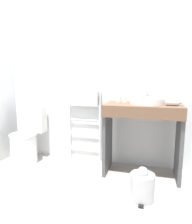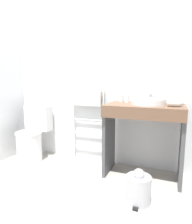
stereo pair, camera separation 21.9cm
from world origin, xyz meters
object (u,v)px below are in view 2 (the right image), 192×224
(sink_basin, at_px, (148,101))
(cup_near_wall, at_px, (121,98))
(towel_radiator, at_px, (88,108))
(hair_dryer, at_px, (175,103))
(trash_bin, at_px, (138,188))
(cup_near_edge, at_px, (127,99))
(toilet, at_px, (32,137))

(sink_basin, height_order, cup_near_wall, cup_near_wall)
(towel_radiator, bearing_deg, sink_basin, -13.81)
(cup_near_wall, relative_size, hair_dryer, 0.53)
(sink_basin, relative_size, trash_bin, 1.14)
(cup_near_edge, bearing_deg, sink_basin, -19.73)
(towel_radiator, height_order, cup_near_wall, towel_radiator)
(hair_dryer, height_order, trash_bin, hair_dryer)
(trash_bin, bearing_deg, hair_dryer, 60.64)
(trash_bin, bearing_deg, towel_radiator, 138.34)
(cup_near_wall, height_order, hair_dryer, cup_near_wall)
(sink_basin, distance_m, cup_near_edge, 0.29)
(sink_basin, bearing_deg, trash_bin, -89.36)
(towel_radiator, xyz_separation_m, cup_near_edge, (0.58, -0.11, 0.16))
(cup_near_wall, distance_m, hair_dryer, 0.68)
(toilet, bearing_deg, cup_near_edge, 5.59)
(sink_basin, relative_size, cup_near_edge, 4.42)
(toilet, bearing_deg, trash_bin, -17.41)
(sink_basin, height_order, hair_dryer, hair_dryer)
(towel_radiator, bearing_deg, trash_bin, -41.66)
(towel_radiator, relative_size, hair_dryer, 5.94)
(toilet, xyz_separation_m, sink_basin, (1.64, 0.04, 0.59))
(toilet, relative_size, towel_radiator, 0.75)
(sink_basin, bearing_deg, cup_near_edge, 160.27)
(hair_dryer, bearing_deg, towel_radiator, 166.98)
(cup_near_wall, relative_size, cup_near_edge, 1.08)
(cup_near_edge, bearing_deg, cup_near_wall, 146.90)
(cup_near_wall, distance_m, cup_near_edge, 0.11)
(sink_basin, height_order, cup_near_edge, cup_near_edge)
(toilet, distance_m, cup_near_wall, 1.43)
(toilet, relative_size, hair_dryer, 4.47)
(toilet, distance_m, trash_bin, 1.74)
(cup_near_wall, bearing_deg, cup_near_edge, -33.10)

